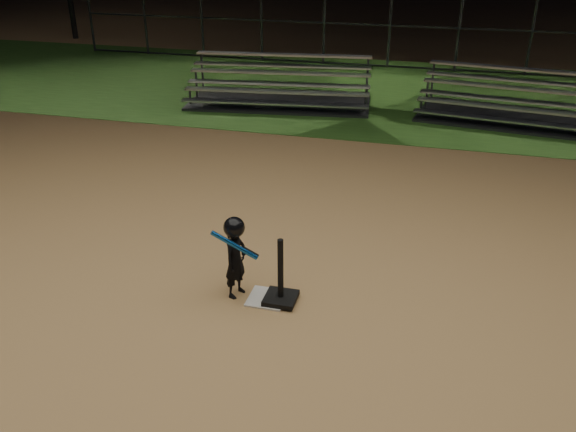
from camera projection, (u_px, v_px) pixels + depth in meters
The scene contains 8 objects.
ground at pixel (267, 299), 7.41m from camera, with size 80.00×80.00×0.00m, color #AE834F.
grass_strip at pixel (374, 92), 16.09m from camera, with size 60.00×8.00×0.01m, color #274E19.
home_plate at pixel (267, 298), 7.41m from camera, with size 0.45×0.45×0.02m, color beige.
batting_tee at pixel (281, 289), 7.28m from camera, with size 0.38×0.38×0.83m.
child_batter at pixel (235, 255), 7.26m from camera, with size 0.53×0.46×1.05m.
bleacher_left at pixel (280, 94), 15.05m from camera, with size 4.64×2.66×1.08m.
bleacher_right at pixel (517, 112), 13.75m from camera, with size 4.56×2.69×1.06m.
backstop_fence at pixel (390, 25), 18.14m from camera, with size 20.08×0.08×2.50m.
Camera 1 is at (1.82, -5.93, 4.19)m, focal length 38.06 mm.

